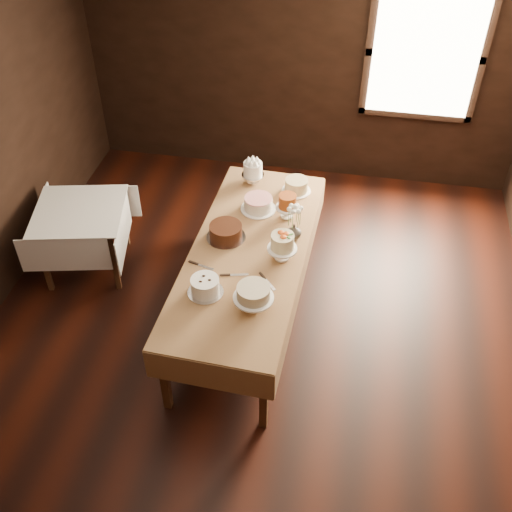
% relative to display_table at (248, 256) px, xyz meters
% --- Properties ---
extents(floor, '(5.00, 6.00, 0.01)m').
position_rel_display_table_xyz_m(floor, '(0.11, -0.44, -0.73)').
color(floor, black).
rests_on(floor, ground).
extents(ceiling, '(5.00, 6.00, 0.01)m').
position_rel_display_table_xyz_m(ceiling, '(0.11, -0.44, 2.07)').
color(ceiling, beige).
rests_on(ceiling, wall_back).
extents(wall_back, '(5.00, 0.02, 2.80)m').
position_rel_display_table_xyz_m(wall_back, '(0.11, 2.56, 0.67)').
color(wall_back, black).
rests_on(wall_back, ground).
extents(window, '(1.10, 0.05, 1.30)m').
position_rel_display_table_xyz_m(window, '(1.41, 2.50, 0.87)').
color(window, '#FFEABF').
rests_on(window, wall_back).
extents(display_table, '(1.08, 2.57, 0.78)m').
position_rel_display_table_xyz_m(display_table, '(0.00, 0.00, 0.00)').
color(display_table, '#422616').
rests_on(display_table, ground).
extents(side_table, '(1.02, 1.02, 0.72)m').
position_rel_display_table_xyz_m(side_table, '(-1.74, 0.35, -0.09)').
color(side_table, '#422616').
rests_on(side_table, ground).
extents(cake_meringue, '(0.26, 0.26, 0.24)m').
position_rel_display_table_xyz_m(cake_meringue, '(-0.16, 1.03, 0.17)').
color(cake_meringue, silver).
rests_on(cake_meringue, display_table).
extents(cake_speckled, '(0.29, 0.29, 0.13)m').
position_rel_display_table_xyz_m(cake_speckled, '(0.29, 0.96, 0.12)').
color(cake_speckled, white).
rests_on(cake_speckled, display_table).
extents(cake_lattice, '(0.38, 0.38, 0.12)m').
position_rel_display_table_xyz_m(cake_lattice, '(-0.02, 0.61, 0.12)').
color(cake_lattice, white).
rests_on(cake_lattice, display_table).
extents(cake_caramel, '(0.22, 0.22, 0.25)m').
position_rel_display_table_xyz_m(cake_caramel, '(0.26, 0.55, 0.17)').
color(cake_caramel, white).
rests_on(cake_caramel, display_table).
extents(cake_chocolate, '(0.35, 0.35, 0.14)m').
position_rel_display_table_xyz_m(cake_chocolate, '(-0.23, 0.14, 0.12)').
color(cake_chocolate, silver).
rests_on(cake_chocolate, display_table).
extents(cake_flowers, '(0.26, 0.26, 0.26)m').
position_rel_display_table_xyz_m(cake_flowers, '(0.30, -0.04, 0.17)').
color(cake_flowers, white).
rests_on(cake_flowers, display_table).
extents(cake_swirl, '(0.29, 0.29, 0.15)m').
position_rel_display_table_xyz_m(cake_swirl, '(-0.24, -0.57, 0.13)').
color(cake_swirl, silver).
rests_on(cake_swirl, display_table).
extents(cake_cream, '(0.33, 0.33, 0.23)m').
position_rel_display_table_xyz_m(cake_cream, '(0.17, -0.66, 0.16)').
color(cake_cream, white).
rests_on(cake_cream, display_table).
extents(cake_server_a, '(0.24, 0.08, 0.01)m').
position_rel_display_table_xyz_m(cake_server_a, '(-0.01, -0.32, 0.06)').
color(cake_server_a, silver).
rests_on(cake_server_a, display_table).
extents(cake_server_b, '(0.18, 0.20, 0.01)m').
position_rel_display_table_xyz_m(cake_server_b, '(0.26, -0.39, 0.06)').
color(cake_server_b, silver).
rests_on(cake_server_b, display_table).
extents(cake_server_d, '(0.23, 0.11, 0.01)m').
position_rel_display_table_xyz_m(cake_server_d, '(0.31, 0.31, 0.06)').
color(cake_server_d, silver).
rests_on(cake_server_d, display_table).
extents(cake_server_e, '(0.24, 0.09, 0.01)m').
position_rel_display_table_xyz_m(cake_server_e, '(-0.31, -0.28, 0.06)').
color(cake_server_e, silver).
rests_on(cake_server_e, display_table).
extents(flower_vase, '(0.15, 0.15, 0.14)m').
position_rel_display_table_xyz_m(flower_vase, '(0.36, 0.25, 0.13)').
color(flower_vase, '#2D2823').
rests_on(flower_vase, display_table).
extents(flower_bouquet, '(0.14, 0.14, 0.20)m').
position_rel_display_table_xyz_m(flower_bouquet, '(0.36, 0.25, 0.32)').
color(flower_bouquet, white).
rests_on(flower_bouquet, flower_vase).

